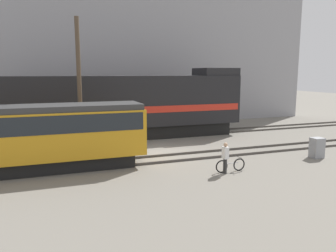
{
  "coord_description": "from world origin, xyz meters",
  "views": [
    {
      "loc": [
        -6.22,
        -19.44,
        5.01
      ],
      "look_at": [
        0.42,
        -0.9,
        1.8
      ],
      "focal_mm": 35.0,
      "sensor_mm": 36.0,
      "label": 1
    }
  ],
  "objects_px": {
    "freight_locomotive": "(123,106)",
    "person": "(225,155)",
    "bicycle": "(230,165)",
    "utility_pole_center": "(79,86)",
    "streetcar": "(47,134)",
    "signal_box": "(317,148)"
  },
  "relations": [
    {
      "from": "streetcar",
      "to": "person",
      "type": "bearing_deg",
      "value": -23.19
    },
    {
      "from": "freight_locomotive",
      "to": "streetcar",
      "type": "distance_m",
      "value": 8.78
    },
    {
      "from": "bicycle",
      "to": "freight_locomotive",
      "type": "bearing_deg",
      "value": 107.87
    },
    {
      "from": "freight_locomotive",
      "to": "person",
      "type": "relative_size",
      "value": 11.92
    },
    {
      "from": "streetcar",
      "to": "utility_pole_center",
      "type": "relative_size",
      "value": 1.18
    },
    {
      "from": "streetcar",
      "to": "person",
      "type": "xyz_separation_m",
      "value": [
        8.31,
        -3.56,
        -0.99
      ]
    },
    {
      "from": "utility_pole_center",
      "to": "streetcar",
      "type": "bearing_deg",
      "value": -119.6
    },
    {
      "from": "freight_locomotive",
      "to": "streetcar",
      "type": "relative_size",
      "value": 1.92
    },
    {
      "from": "freight_locomotive",
      "to": "person",
      "type": "xyz_separation_m",
      "value": [
        2.93,
        -10.47,
        -1.56
      ]
    },
    {
      "from": "bicycle",
      "to": "utility_pole_center",
      "type": "bearing_deg",
      "value": 134.52
    },
    {
      "from": "person",
      "to": "signal_box",
      "type": "distance_m",
      "value": 6.79
    },
    {
      "from": "streetcar",
      "to": "bicycle",
      "type": "distance_m",
      "value": 9.49
    },
    {
      "from": "person",
      "to": "utility_pole_center",
      "type": "xyz_separation_m",
      "value": [
        -6.35,
        7.02,
        3.22
      ]
    },
    {
      "from": "freight_locomotive",
      "to": "utility_pole_center",
      "type": "bearing_deg",
      "value": -134.71
    },
    {
      "from": "streetcar",
      "to": "signal_box",
      "type": "xyz_separation_m",
      "value": [
        15.03,
        -2.63,
        -1.34
      ]
    },
    {
      "from": "streetcar",
      "to": "signal_box",
      "type": "height_order",
      "value": "streetcar"
    },
    {
      "from": "freight_locomotive",
      "to": "bicycle",
      "type": "height_order",
      "value": "freight_locomotive"
    },
    {
      "from": "freight_locomotive",
      "to": "streetcar",
      "type": "height_order",
      "value": "freight_locomotive"
    },
    {
      "from": "freight_locomotive",
      "to": "utility_pole_center",
      "type": "xyz_separation_m",
      "value": [
        -3.42,
        -3.46,
        1.66
      ]
    },
    {
      "from": "freight_locomotive",
      "to": "signal_box",
      "type": "bearing_deg",
      "value": -44.71
    },
    {
      "from": "freight_locomotive",
      "to": "bicycle",
      "type": "xyz_separation_m",
      "value": [
        3.33,
        -10.32,
        -2.18
      ]
    },
    {
      "from": "utility_pole_center",
      "to": "person",
      "type": "bearing_deg",
      "value": -47.87
    }
  ]
}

